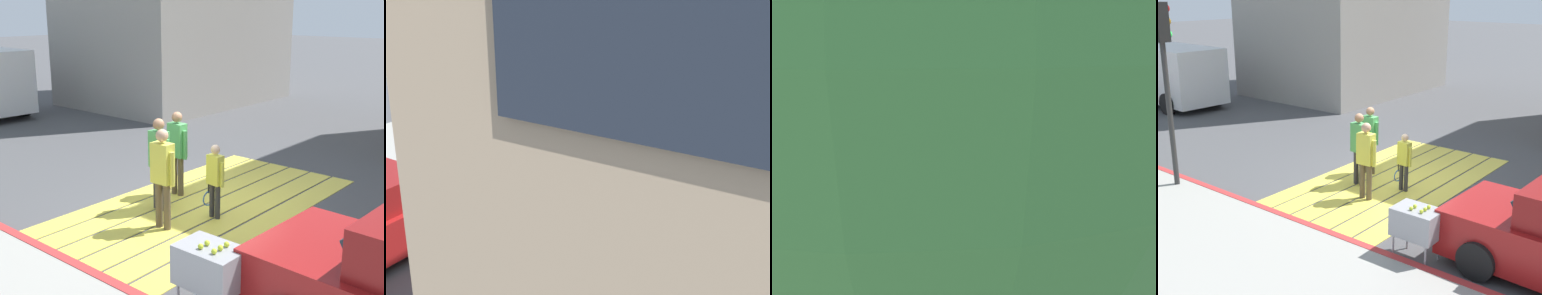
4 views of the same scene
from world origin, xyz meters
TOP-DOWN VIEW (x-y plane):
  - ground_plane at (0.00, 0.00)m, footprint 120.00×120.00m
  - crosswalk_stripes at (0.00, 0.00)m, footprint 6.40×3.25m
  - sidewalk_west at (-5.60, 0.00)m, footprint 4.80×40.00m
  - curb_painted at (-3.25, 0.00)m, footprint 0.16×40.00m
  - van_down_street at (1.60, 12.03)m, footprint 2.53×5.28m
  - traffic_light_corner at (-3.58, 3.68)m, footprint 0.39×0.28m
  - tennis_ball_cart at (-2.90, -2.44)m, footprint 0.56×0.80m
  - pedestrian_adult_lead at (-1.32, -0.15)m, footprint 0.24×0.51m
  - pedestrian_adult_trailing at (-0.73, 0.50)m, footprint 0.26×0.51m
  - pedestrian_adult_side at (0.08, 0.78)m, footprint 0.23×0.50m
  - pedestrian_child_with_racket at (-0.38, -0.53)m, footprint 0.30×0.42m

SIDE VIEW (x-z plane):
  - ground_plane at x=0.00m, z-range 0.00..0.00m
  - crosswalk_stripes at x=0.00m, z-range 0.00..0.01m
  - sidewalk_west at x=-5.60m, z-range 0.00..0.12m
  - curb_painted at x=-3.25m, z-range 0.00..0.13m
  - tennis_ball_cart at x=-2.90m, z-range 0.19..1.21m
  - pedestrian_child_with_racket at x=-0.38m, z-range 0.09..1.46m
  - pedestrian_adult_side at x=0.08m, z-range 0.14..1.87m
  - pedestrian_adult_trailing at x=-0.73m, z-range 0.14..1.90m
  - pedestrian_adult_lead at x=-1.32m, z-range 0.14..1.91m
  - van_down_street at x=1.60m, z-range 0.10..2.45m
  - traffic_light_corner at x=-3.58m, z-range 0.92..5.16m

